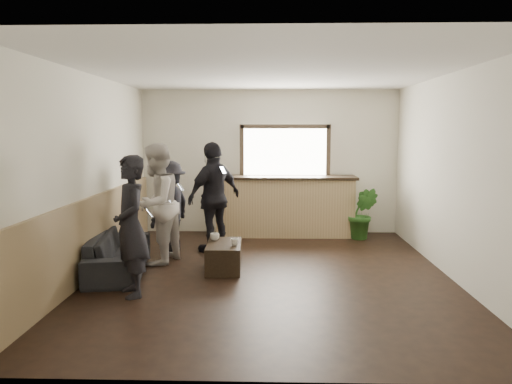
{
  "coord_description": "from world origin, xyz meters",
  "views": [
    {
      "loc": [
        0.02,
        -6.8,
        2.02
      ],
      "look_at": [
        -0.19,
        0.4,
        1.12
      ],
      "focal_mm": 35.0,
      "sensor_mm": 36.0,
      "label": 1
    }
  ],
  "objects_px": {
    "cup_a": "(215,237)",
    "potted_plant": "(363,213)",
    "person_a": "(131,226)",
    "cup_b": "(235,242)",
    "person_c": "(170,207)",
    "person_d": "(214,197)",
    "coffee_table": "(224,256)",
    "person_b": "(156,204)",
    "bar_counter": "(285,202)",
    "sofa": "(119,253)"
  },
  "relations": [
    {
      "from": "sofa",
      "to": "person_c",
      "type": "bearing_deg",
      "value": -31.89
    },
    {
      "from": "bar_counter",
      "to": "person_c",
      "type": "relative_size",
      "value": 1.77
    },
    {
      "from": "cup_b",
      "to": "person_c",
      "type": "xyz_separation_m",
      "value": [
        -1.16,
        1.19,
        0.32
      ]
    },
    {
      "from": "bar_counter",
      "to": "potted_plant",
      "type": "height_order",
      "value": "bar_counter"
    },
    {
      "from": "sofa",
      "to": "person_c",
      "type": "relative_size",
      "value": 1.23
    },
    {
      "from": "bar_counter",
      "to": "coffee_table",
      "type": "xyz_separation_m",
      "value": [
        -0.95,
        -2.44,
        -0.45
      ]
    },
    {
      "from": "person_d",
      "to": "person_a",
      "type": "bearing_deg",
      "value": 23.54
    },
    {
      "from": "bar_counter",
      "to": "cup_b",
      "type": "xyz_separation_m",
      "value": [
        -0.79,
        -2.57,
        -0.2
      ]
    },
    {
      "from": "bar_counter",
      "to": "person_c",
      "type": "height_order",
      "value": "bar_counter"
    },
    {
      "from": "sofa",
      "to": "person_d",
      "type": "relative_size",
      "value": 1.02
    },
    {
      "from": "bar_counter",
      "to": "cup_b",
      "type": "relative_size",
      "value": 25.54
    },
    {
      "from": "cup_a",
      "to": "person_b",
      "type": "relative_size",
      "value": 0.07
    },
    {
      "from": "coffee_table",
      "to": "cup_a",
      "type": "distance_m",
      "value": 0.35
    },
    {
      "from": "person_a",
      "to": "person_b",
      "type": "distance_m",
      "value": 1.49
    },
    {
      "from": "coffee_table",
      "to": "cup_b",
      "type": "xyz_separation_m",
      "value": [
        0.16,
        -0.13,
        0.24
      ]
    },
    {
      "from": "potted_plant",
      "to": "person_a",
      "type": "xyz_separation_m",
      "value": [
        -3.4,
        -3.28,
        0.38
      ]
    },
    {
      "from": "person_b",
      "to": "person_d",
      "type": "distance_m",
      "value": 1.11
    },
    {
      "from": "person_c",
      "to": "person_d",
      "type": "xyz_separation_m",
      "value": [
        0.74,
        0.04,
        0.15
      ]
    },
    {
      "from": "cup_b",
      "to": "person_a",
      "type": "relative_size",
      "value": 0.06
    },
    {
      "from": "coffee_table",
      "to": "potted_plant",
      "type": "xyz_separation_m",
      "value": [
        2.38,
        2.11,
        0.29
      ]
    },
    {
      "from": "sofa",
      "to": "person_b",
      "type": "relative_size",
      "value": 1.03
    },
    {
      "from": "cup_b",
      "to": "potted_plant",
      "type": "bearing_deg",
      "value": 45.37
    },
    {
      "from": "person_a",
      "to": "person_d",
      "type": "xyz_separation_m",
      "value": [
        0.76,
        2.27,
        0.05
      ]
    },
    {
      "from": "bar_counter",
      "to": "cup_b",
      "type": "height_order",
      "value": "bar_counter"
    },
    {
      "from": "person_a",
      "to": "person_d",
      "type": "relative_size",
      "value": 0.94
    },
    {
      "from": "coffee_table",
      "to": "person_b",
      "type": "relative_size",
      "value": 0.48
    },
    {
      "from": "bar_counter",
      "to": "person_d",
      "type": "xyz_separation_m",
      "value": [
        -1.21,
        -1.33,
        0.27
      ]
    },
    {
      "from": "person_d",
      "to": "cup_a",
      "type": "bearing_deg",
      "value": 48.63
    },
    {
      "from": "cup_b",
      "to": "potted_plant",
      "type": "height_order",
      "value": "potted_plant"
    },
    {
      "from": "bar_counter",
      "to": "person_d",
      "type": "distance_m",
      "value": 1.82
    },
    {
      "from": "sofa",
      "to": "coffee_table",
      "type": "distance_m",
      "value": 1.51
    },
    {
      "from": "cup_b",
      "to": "person_d",
      "type": "xyz_separation_m",
      "value": [
        -0.43,
        1.24,
        0.47
      ]
    },
    {
      "from": "sofa",
      "to": "person_b",
      "type": "distance_m",
      "value": 0.91
    },
    {
      "from": "cup_b",
      "to": "person_b",
      "type": "xyz_separation_m",
      "value": [
        -1.21,
        0.46,
        0.47
      ]
    },
    {
      "from": "sofa",
      "to": "coffee_table",
      "type": "xyz_separation_m",
      "value": [
        1.5,
        0.13,
        -0.08
      ]
    },
    {
      "from": "cup_a",
      "to": "coffee_table",
      "type": "bearing_deg",
      "value": -51.25
    },
    {
      "from": "cup_a",
      "to": "person_d",
      "type": "bearing_deg",
      "value": 96.57
    },
    {
      "from": "cup_a",
      "to": "potted_plant",
      "type": "distance_m",
      "value": 3.18
    },
    {
      "from": "potted_plant",
      "to": "person_a",
      "type": "relative_size",
      "value": 0.56
    },
    {
      "from": "cup_a",
      "to": "person_d",
      "type": "distance_m",
      "value": 1.03
    },
    {
      "from": "bar_counter",
      "to": "coffee_table",
      "type": "distance_m",
      "value": 2.65
    },
    {
      "from": "person_c",
      "to": "coffee_table",
      "type": "bearing_deg",
      "value": 63.08
    },
    {
      "from": "cup_a",
      "to": "person_a",
      "type": "distance_m",
      "value": 1.66
    },
    {
      "from": "person_c",
      "to": "cup_a",
      "type": "bearing_deg",
      "value": 64.0
    },
    {
      "from": "potted_plant",
      "to": "person_a",
      "type": "height_order",
      "value": "person_a"
    },
    {
      "from": "cup_a",
      "to": "person_c",
      "type": "bearing_deg",
      "value": 134.22
    },
    {
      "from": "coffee_table",
      "to": "bar_counter",
      "type": "bearing_deg",
      "value": 68.71
    },
    {
      "from": "bar_counter",
      "to": "potted_plant",
      "type": "bearing_deg",
      "value": -12.78
    },
    {
      "from": "coffee_table",
      "to": "cup_b",
      "type": "distance_m",
      "value": 0.32
    },
    {
      "from": "sofa",
      "to": "person_b",
      "type": "bearing_deg",
      "value": -53.45
    }
  ]
}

